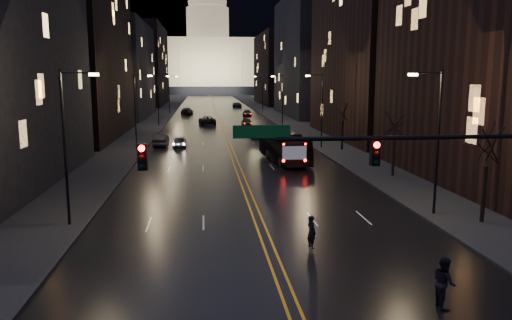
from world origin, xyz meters
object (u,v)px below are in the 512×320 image
object	(u,v)px
oncoming_car_a	(179,142)
traffic_signal	(433,164)
oncoming_car_b	(161,140)
receding_car_a	(256,132)
bus	(284,147)
pedestrian_b	(444,282)
pedestrian_a	(312,232)

from	to	relation	value
oncoming_car_a	traffic_signal	bearing A→B (deg)	104.75
oncoming_car_b	traffic_signal	bearing A→B (deg)	109.35
oncoming_car_b	receding_car_a	bearing A→B (deg)	-148.72
bus	receding_car_a	distance (m)	20.37
bus	oncoming_car_a	xyz separation A→B (m)	(-11.10, 11.61, -0.84)
receding_car_a	pedestrian_b	distance (m)	53.44
oncoming_car_a	pedestrian_a	distance (m)	38.58
oncoming_car_b	pedestrian_a	size ratio (longest dim) A/B	2.80
traffic_signal	pedestrian_b	world-z (taller)	traffic_signal
oncoming_car_a	oncoming_car_b	size ratio (longest dim) A/B	0.85
traffic_signal	pedestrian_a	distance (m)	7.57
oncoming_car_b	pedestrian_b	size ratio (longest dim) A/B	2.42
pedestrian_b	receding_car_a	bearing A→B (deg)	4.82
bus	oncoming_car_b	xyz separation A→B (m)	(-13.44, 13.00, -0.74)
receding_car_a	pedestrian_a	distance (m)	46.46
oncoming_car_b	receding_car_a	xyz separation A→B (m)	(12.72, 7.35, 0.04)
pedestrian_a	traffic_signal	bearing A→B (deg)	-162.87
receding_car_a	oncoming_car_a	bearing A→B (deg)	-139.18
oncoming_car_b	pedestrian_a	distance (m)	40.49
receding_car_a	pedestrian_a	xyz separation A→B (m)	(-2.08, -46.42, 0.02)
traffic_signal	oncoming_car_b	bearing A→B (deg)	108.10
oncoming_car_a	oncoming_car_b	world-z (taller)	oncoming_car_b
bus	pedestrian_a	size ratio (longest dim) A/B	6.43
pedestrian_a	pedestrian_b	size ratio (longest dim) A/B	0.87
pedestrian_b	oncoming_car_a	bearing A→B (deg)	18.09
pedestrian_a	pedestrian_b	bearing A→B (deg)	-173.20
bus	traffic_signal	bearing A→B (deg)	-95.48
traffic_signal	bus	world-z (taller)	traffic_signal
oncoming_car_a	pedestrian_b	bearing A→B (deg)	103.77
traffic_signal	receding_car_a	bearing A→B (deg)	91.88
oncoming_car_a	pedestrian_b	world-z (taller)	pedestrian_b
bus	oncoming_car_b	size ratio (longest dim) A/B	2.30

